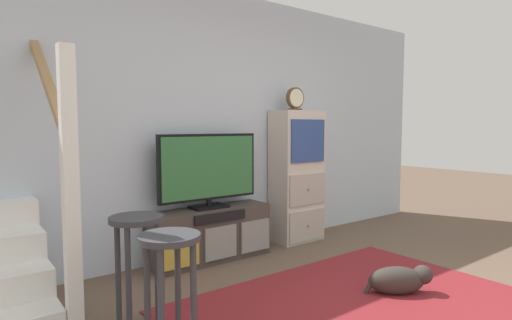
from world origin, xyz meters
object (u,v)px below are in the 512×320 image
at_px(bar_stool_far, 137,247).
at_px(dog, 400,280).
at_px(media_console, 211,234).
at_px(desk_clock, 295,99).
at_px(bar_stool_near, 170,268).
at_px(side_cabinet, 297,176).
at_px(television, 209,169).

height_order(bar_stool_far, dog, bar_stool_far).
bearing_deg(bar_stool_far, dog, -20.09).
relative_size(media_console, dog, 2.55).
height_order(media_console, bar_stool_far, bar_stool_far).
relative_size(desk_clock, bar_stool_near, 0.35).
bearing_deg(bar_stool_near, side_cabinet, 32.07).
height_order(desk_clock, dog, desk_clock).
relative_size(television, bar_stool_near, 1.45).
bearing_deg(desk_clock, dog, -102.42).
height_order(television, bar_stool_near, television).
xyz_separation_m(side_cabinet, bar_stool_near, (-2.26, -1.41, -0.20)).
bearing_deg(television, dog, -65.34).
distance_m(media_console, side_cabinet, 1.26).
bearing_deg(dog, bar_stool_far, 159.91).
xyz_separation_m(bar_stool_far, dog, (1.85, -0.68, -0.44)).
relative_size(side_cabinet, desk_clock, 5.79).
bearing_deg(bar_stool_near, media_console, 52.01).
distance_m(television, desk_clock, 1.32).
xyz_separation_m(side_cabinet, bar_stool_far, (-2.26, -0.95, -0.19)).
bearing_deg(desk_clock, bar_stool_near, -147.60).
relative_size(television, bar_stool_far, 1.42).
distance_m(bar_stool_near, bar_stool_far, 0.47).
bearing_deg(bar_stool_near, television, 52.47).
distance_m(desk_clock, bar_stool_far, 2.63).
xyz_separation_m(side_cabinet, desk_clock, (-0.05, -0.02, 0.88)).
height_order(television, dog, television).
distance_m(side_cabinet, dog, 1.79).
relative_size(television, side_cabinet, 0.71).
distance_m(desk_clock, bar_stool_near, 2.83).
relative_size(bar_stool_near, dog, 1.51).
bearing_deg(media_console, television, 90.00).
height_order(television, bar_stool_far, television).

